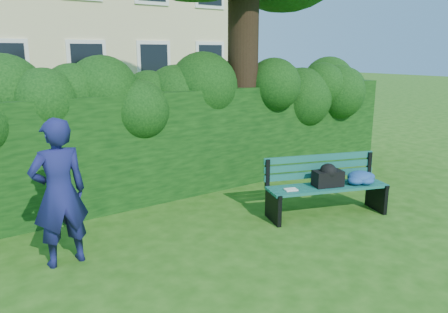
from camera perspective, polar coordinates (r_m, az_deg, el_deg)
ground at (r=6.18m, az=3.27°, el=-9.67°), size 80.00×80.00×0.00m
hedge at (r=7.68m, az=-6.94°, el=1.93°), size 10.00×1.00×1.80m
park_bench at (r=6.85m, az=14.19°, el=-3.29°), size 1.91×1.13×0.89m
man_reading at (r=5.33m, az=-20.72°, el=-4.48°), size 0.64×0.43×1.74m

